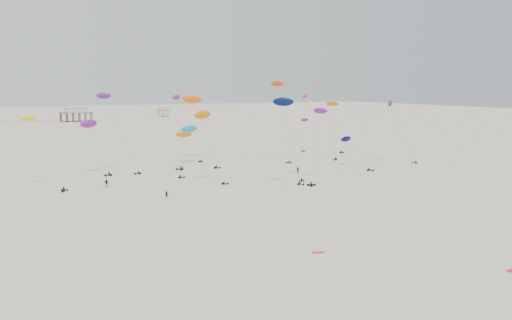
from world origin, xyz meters
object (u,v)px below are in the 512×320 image
pavilion_small (163,112)px  rig_3 (285,111)px  rig_8 (279,99)px  rig_0 (352,146)px  spectator_0 (167,198)px  pavilion_main (76,115)px

pavilion_small → rig_3: rig_3 is taller
rig_8 → pavilion_small: bearing=-6.3°
rig_0 → spectator_0: size_ratio=7.05×
pavilion_small → spectator_0: size_ratio=4.49×
pavilion_main → rig_8: size_ratio=0.79×
pavilion_main → rig_8: 225.56m
rig_8 → spectator_0: rig_8 is taller
rig_3 → rig_8: rig_8 is taller
rig_8 → pavilion_main: bearing=10.6°
pavilion_main → rig_0: (50.57, -244.53, 2.01)m
pavilion_main → rig_0: bearing=-78.3°
pavilion_main → rig_3: 261.07m
pavilion_main → rig_8: rig_8 is taller
pavilion_main → rig_3: bearing=-85.9°
rig_8 → spectator_0: 66.72m
spectator_0 → pavilion_main: bearing=-73.1°
pavilion_small → rig_0: size_ratio=0.64×
rig_0 → spectator_0: rig_0 is taller
rig_0 → rig_8: 29.26m
pavilion_main → pavilion_small: pavilion_main is taller
pavilion_small → rig_8: size_ratio=0.34×
pavilion_small → spectator_0: pavilion_small is taller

